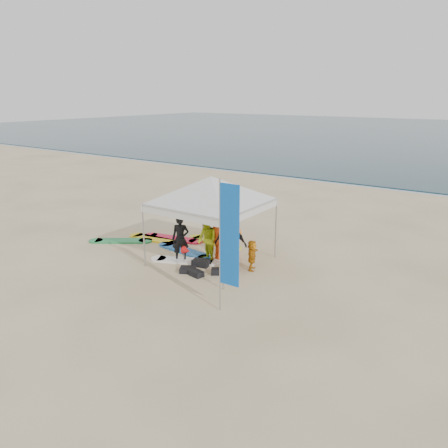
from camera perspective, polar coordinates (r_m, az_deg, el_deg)
ground at (r=14.30m, az=-8.19°, el=-6.64°), size 120.00×120.00×0.00m
shoreline_foam at (r=29.71m, az=16.40°, el=5.06°), size 160.00×1.20×0.01m
person_black_a at (r=15.11m, az=-5.70°, el=-1.94°), size 0.71×0.64×1.63m
person_yellow at (r=15.00m, az=-2.22°, el=-2.07°), size 0.96×0.87×1.60m
person_orange_a at (r=15.09m, az=-0.49°, el=-1.44°), size 1.38×1.22×1.85m
person_black_b at (r=14.16m, az=0.89°, el=-2.67°), size 1.17×0.71×1.86m
person_orange_b at (r=15.32m, az=0.86°, el=-1.19°), size 1.02×0.80×1.84m
person_seated at (r=14.42m, az=3.68°, el=-4.09°), size 0.68×0.99×1.03m
canopy_tent at (r=14.44m, az=-1.71°, el=6.22°), size 4.56×4.56×3.44m
feather_flag at (r=11.04m, az=0.60°, el=-1.75°), size 0.61×0.04×3.61m
marker_pennant at (r=14.91m, az=-4.92°, el=-3.49°), size 0.28×0.28×0.64m
gear_pile at (r=14.48m, az=-3.29°, el=-5.77°), size 1.43×1.20×0.22m
surfboard_spread at (r=16.91m, az=-6.80°, el=-2.73°), size 5.41×3.21×0.07m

